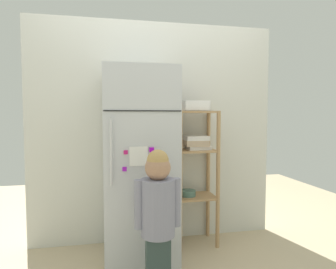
# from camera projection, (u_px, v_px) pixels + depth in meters

# --- Properties ---
(ground_plane) EXTENTS (6.00, 6.00, 0.00)m
(ground_plane) POSITION_uv_depth(u_px,v_px,m) (162.00, 255.00, 2.53)
(ground_plane) COLOR tan
(kitchen_wall_back) EXTENTS (2.35, 0.03, 2.09)m
(kitchen_wall_back) POSITION_uv_depth(u_px,v_px,m) (155.00, 132.00, 2.82)
(kitchen_wall_back) COLOR silver
(kitchen_wall_back) RESTS_ON ground
(refrigerator) EXTENTS (0.58, 0.65, 1.59)m
(refrigerator) POSITION_uv_depth(u_px,v_px,m) (139.00, 164.00, 2.47)
(refrigerator) COLOR silver
(refrigerator) RESTS_ON ground
(child_standing) EXTENTS (0.32, 0.23, 0.98)m
(child_standing) POSITION_uv_depth(u_px,v_px,m) (158.00, 207.00, 1.95)
(child_standing) COLOR #334542
(child_standing) RESTS_ON ground
(pantry_shelf_unit) EXTENTS (0.39, 0.30, 1.25)m
(pantry_shelf_unit) POSITION_uv_depth(u_px,v_px,m) (195.00, 162.00, 2.73)
(pantry_shelf_unit) COLOR tan
(pantry_shelf_unit) RESTS_ON ground
(fruit_bin) EXTENTS (0.23, 0.19, 0.09)m
(fruit_bin) POSITION_uv_depth(u_px,v_px,m) (195.00, 107.00, 2.70)
(fruit_bin) COLOR white
(fruit_bin) RESTS_ON pantry_shelf_unit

